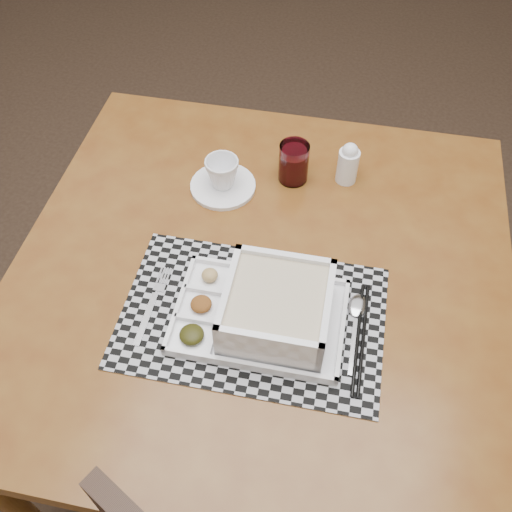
# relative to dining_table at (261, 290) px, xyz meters

# --- Properties ---
(floor) EXTENTS (5.00, 5.00, 0.00)m
(floor) POSITION_rel_dining_table_xyz_m (-0.70, 0.64, -0.68)
(floor) COLOR black
(floor) RESTS_ON ground
(dining_table) EXTENTS (1.13, 1.13, 0.76)m
(dining_table) POSITION_rel_dining_table_xyz_m (0.00, 0.00, 0.00)
(dining_table) COLOR #592B10
(dining_table) RESTS_ON ground
(placemat) EXTENTS (0.54, 0.38, 0.00)m
(placemat) POSITION_rel_dining_table_xyz_m (0.02, -0.12, 0.08)
(placemat) COLOR #A2A2AA
(placemat) RESTS_ON dining_table
(serving_tray) EXTENTS (0.34, 0.26, 0.10)m
(serving_tray) POSITION_rel_dining_table_xyz_m (0.06, -0.12, 0.12)
(serving_tray) COLOR white
(serving_tray) RESTS_ON placemat
(fork) EXTENTS (0.04, 0.19, 0.00)m
(fork) POSITION_rel_dining_table_xyz_m (-0.17, -0.15, 0.08)
(fork) COLOR #B8B9BF
(fork) RESTS_ON placemat
(spoon) EXTENTS (0.04, 0.18, 0.01)m
(spoon) POSITION_rel_dining_table_xyz_m (0.21, -0.05, 0.08)
(spoon) COLOR #B8B9BF
(spoon) RESTS_ON placemat
(chopsticks) EXTENTS (0.05, 0.24, 0.01)m
(chopsticks) POSITION_rel_dining_table_xyz_m (0.23, -0.10, 0.08)
(chopsticks) COLOR black
(chopsticks) RESTS_ON placemat
(saucer) EXTENTS (0.15, 0.15, 0.01)m
(saucer) POSITION_rel_dining_table_xyz_m (-0.15, 0.20, 0.08)
(saucer) COLOR white
(saucer) RESTS_ON dining_table
(cup) EXTENTS (0.08, 0.08, 0.07)m
(cup) POSITION_rel_dining_table_xyz_m (-0.15, 0.20, 0.12)
(cup) COLOR white
(cup) RESTS_ON saucer
(juice_glass) EXTENTS (0.07, 0.07, 0.10)m
(juice_glass) POSITION_rel_dining_table_xyz_m (-0.01, 0.27, 0.12)
(juice_glass) COLOR white
(juice_glass) RESTS_ON dining_table
(creamer_bottle) EXTENTS (0.05, 0.05, 0.11)m
(creamer_bottle) POSITION_rel_dining_table_xyz_m (0.11, 0.31, 0.13)
(creamer_bottle) COLOR white
(creamer_bottle) RESTS_ON dining_table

